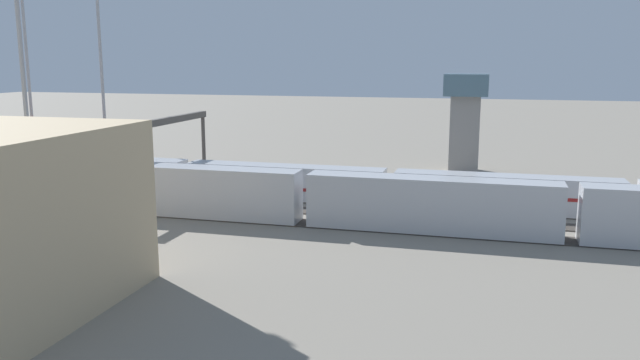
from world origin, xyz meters
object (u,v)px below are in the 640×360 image
Objects in this scene: train_on_track_2 at (284,182)px; light_mast_0 at (25,35)px; train_on_track_1 at (29,160)px; train_on_track_4 at (190,191)px; light_mast_2 at (99,34)px; signal_gantry at (158,131)px; light_mast_1 at (20,43)px; control_tower at (465,115)px.

train_on_track_2 is 3.90× the size of light_mast_0.
train_on_track_4 is at bearing 154.62° from train_on_track_1.
light_mast_2 reaches higher than train_on_track_1.
train_on_track_1 is at bearing -25.38° from train_on_track_4.
signal_gantry is at bearing 139.96° from light_mast_2.
light_mast_0 is 33.68m from light_mast_1.
light_mast_2 is at bearing -125.85° from train_on_track_1.
light_mast_0 is at bearing 4.48° from light_mast_2.
light_mast_0 is at bearing -55.54° from train_on_track_1.
light_mast_2 is (32.04, -13.77, 17.31)m from train_on_track_2.
train_on_track_4 is 46.56m from light_mast_0.
light_mast_2 reaches higher than train_on_track_4.
train_on_track_2 is at bearing 156.74° from light_mast_2.
light_mast_0 is at bearing -24.57° from signal_gantry.
train_on_track_2 is 4.40× the size of light_mast_1.
light_mast_0 is 1.13× the size of light_mast_1.
train_on_track_1 is 60.66m from control_tower.
train_on_track_4 is at bearing -167.94° from light_mast_1.
light_mast_2 reaches higher than light_mast_1.
control_tower is at bearing -127.67° from train_on_track_2.
train_on_track_2 is 31.37m from control_tower.
train_on_track_1 is 0.73× the size of control_tower.
light_mast_0 reaches higher than train_on_track_2.
light_mast_2 is 2.25× the size of control_tower.
light_mast_2 is (-11.72, -0.92, 0.08)m from light_mast_0.
light_mast_1 is at bearing 128.63° from light_mast_0.
train_on_track_4 is at bearing 148.31° from light_mast_0.
train_on_track_4 is at bearing 131.65° from signal_gantry.
train_on_track_1 is at bearing -7.42° from train_on_track_2.
train_on_track_2 is 16.56m from signal_gantry.
light_mast_1 is at bearing 30.52° from train_on_track_2.
control_tower reaches higher than train_on_track_2.
signal_gantry is at bearing -117.93° from light_mast_1.
train_on_track_2 is 48.76m from light_mast_0.
train_on_track_1 is 23.86m from signal_gantry.
train_on_track_1 is 0.32× the size of light_mast_2.
train_on_track_2 is at bearing -124.03° from train_on_track_4.
control_tower is (-57.19, -19.37, 5.86)m from train_on_track_1.
train_on_track_1 is at bearing -12.41° from signal_gantry.
light_mast_0 is 1.23× the size of signal_gantry.
train_on_track_2 is at bearing 163.64° from light_mast_0.
train_on_track_4 is 11.98× the size of train_on_track_1.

